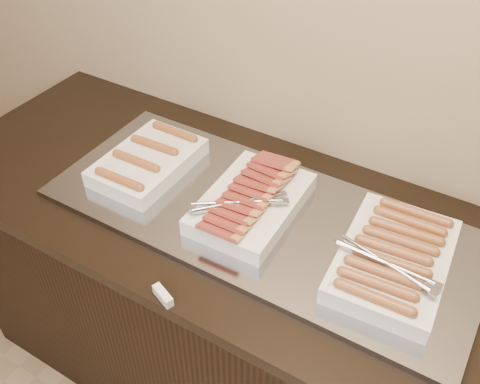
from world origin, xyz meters
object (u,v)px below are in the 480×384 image
Objects in this scene: warming_tray at (260,216)px; dish_center at (251,201)px; counter at (255,315)px; dish_left at (148,161)px; dish_right at (393,259)px.

warming_tray is 0.05m from dish_center.
dish_center is at bearing -172.06° from warming_tray.
dish_left is (-0.38, 0.00, 0.50)m from counter.
dish_center reaches higher than counter.
dish_left reaches higher than counter.
counter is 0.50m from dish_center.
counter is 0.63m from dish_right.
dish_left reaches higher than warming_tray.
dish_center reaches higher than dish_right.
warming_tray is 3.64× the size of dish_left.
dish_center is (-0.02, -0.00, 0.50)m from counter.
warming_tray is 0.39m from dish_left.
dish_right reaches higher than dish_left.
dish_right is (0.40, 0.00, -0.00)m from dish_center.
warming_tray is 3.18× the size of dish_center.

